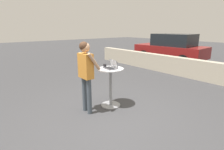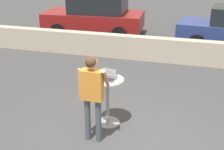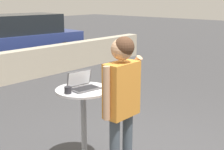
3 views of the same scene
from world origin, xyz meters
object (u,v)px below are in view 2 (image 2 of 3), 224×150
cafe_table (108,97)px  parked_car_near_street (95,15)px  standing_person (92,88)px  laptop (108,77)px  coffee_mug (96,76)px

cafe_table → parked_car_near_street: parked_car_near_street is taller
standing_person → cafe_table: bearing=82.7°
parked_car_near_street → cafe_table: bearing=-69.2°
laptop → coffee_mug: (-0.25, -0.01, -0.01)m
cafe_table → coffee_mug: bearing=-179.6°
cafe_table → laptop: (0.01, 0.01, 0.45)m
coffee_mug → cafe_table: bearing=0.4°
laptop → standing_person: 0.68m
cafe_table → standing_person: standing_person is taller
laptop → coffee_mug: laptop is taller
laptop → parked_car_near_street: bearing=110.9°
coffee_mug → standing_person: standing_person is taller
cafe_table → standing_person: (-0.09, -0.67, 0.48)m
coffee_mug → standing_person: size_ratio=0.06×
cafe_table → standing_person: size_ratio=0.59×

